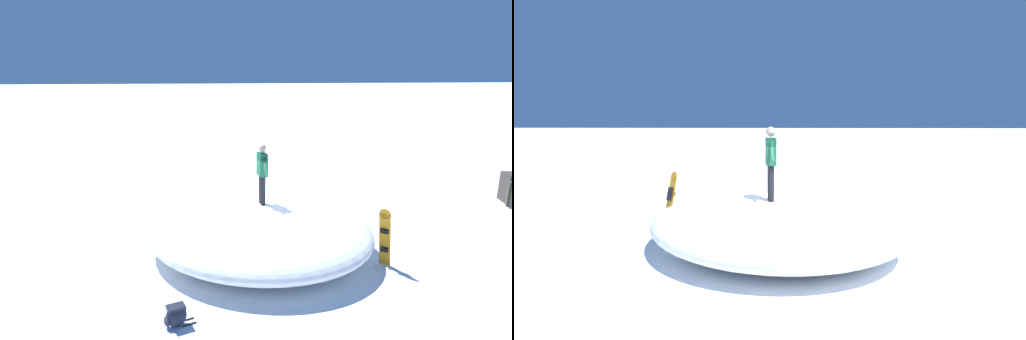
# 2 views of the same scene
# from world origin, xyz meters

# --- Properties ---
(ground) EXTENTS (240.00, 240.00, 0.00)m
(ground) POSITION_xyz_m (0.00, 0.00, 0.00)
(ground) COLOR white
(snow_mound) EXTENTS (8.45, 8.32, 1.23)m
(snow_mound) POSITION_xyz_m (-0.50, -0.24, 0.62)
(snow_mound) COLOR white
(snow_mound) RESTS_ON ground
(snowboarder_standing) EXTENTS (0.27, 1.04, 1.72)m
(snowboarder_standing) POSITION_xyz_m (-0.35, 0.09, 2.22)
(snowboarder_standing) COLOR black
(snowboarder_standing) RESTS_ON snow_mound
(snowboard_primary_upright) EXTENTS (0.47, 0.48, 1.64)m
(snowboard_primary_upright) POSITION_xyz_m (2.55, -1.65, 0.85)
(snowboard_primary_upright) COLOR orange
(snowboard_primary_upright) RESTS_ON ground
(backpack_near) EXTENTS (0.66, 0.44, 0.46)m
(backpack_near) POSITION_xyz_m (-2.51, -3.53, 0.23)
(backpack_near) COLOR #1E2333
(backpack_near) RESTS_ON ground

